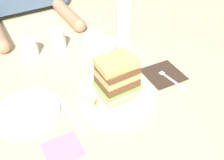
% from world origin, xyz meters
% --- Properties ---
extents(ground_plane, '(3.00, 3.00, 0.00)m').
position_xyz_m(ground_plane, '(0.00, 0.00, 0.00)').
color(ground_plane, '#C6B289').
extents(main_plate, '(0.25, 0.25, 0.01)m').
position_xyz_m(main_plate, '(0.01, -0.01, 0.01)').
color(main_plate, white).
rests_on(main_plate, ground_plane).
extents(sandwich, '(0.12, 0.10, 0.14)m').
position_xyz_m(sandwich, '(0.01, -0.00, 0.08)').
color(sandwich, tan).
rests_on(sandwich, main_plate).
extents(carrot_shred_0, '(0.01, 0.02, 0.00)m').
position_xyz_m(carrot_shred_0, '(-0.07, -0.01, 0.02)').
color(carrot_shred_0, orange).
rests_on(carrot_shred_0, main_plate).
extents(carrot_shred_1, '(0.02, 0.02, 0.00)m').
position_xyz_m(carrot_shred_1, '(-0.07, 0.01, 0.01)').
color(carrot_shred_1, orange).
rests_on(carrot_shred_1, main_plate).
extents(carrot_shred_2, '(0.02, 0.02, 0.00)m').
position_xyz_m(carrot_shred_2, '(-0.06, 0.00, 0.01)').
color(carrot_shred_2, orange).
rests_on(carrot_shred_2, main_plate).
extents(carrot_shred_3, '(0.00, 0.02, 0.00)m').
position_xyz_m(carrot_shred_3, '(-0.06, -0.00, 0.01)').
color(carrot_shred_3, orange).
rests_on(carrot_shred_3, main_plate).
extents(carrot_shred_4, '(0.01, 0.03, 0.00)m').
position_xyz_m(carrot_shred_4, '(-0.06, 0.00, 0.01)').
color(carrot_shred_4, orange).
rests_on(carrot_shred_4, main_plate).
extents(carrot_shred_5, '(0.00, 0.03, 0.00)m').
position_xyz_m(carrot_shred_5, '(0.08, -0.00, 0.01)').
color(carrot_shred_5, orange).
rests_on(carrot_shred_5, main_plate).
extents(carrot_shred_6, '(0.01, 0.02, 0.00)m').
position_xyz_m(carrot_shred_6, '(0.07, 0.01, 0.02)').
color(carrot_shred_6, orange).
rests_on(carrot_shred_6, main_plate).
extents(carrot_shred_7, '(0.03, 0.02, 0.00)m').
position_xyz_m(carrot_shred_7, '(0.10, 0.00, 0.01)').
color(carrot_shred_7, orange).
rests_on(carrot_shred_7, main_plate).
extents(carrot_shred_8, '(0.01, 0.02, 0.00)m').
position_xyz_m(carrot_shred_8, '(0.10, -0.02, 0.02)').
color(carrot_shred_8, orange).
rests_on(carrot_shred_8, main_plate).
extents(carrot_shred_9, '(0.01, 0.02, 0.00)m').
position_xyz_m(carrot_shred_9, '(0.10, 0.01, 0.01)').
color(carrot_shred_9, orange).
rests_on(carrot_shred_9, main_plate).
extents(carrot_shred_10, '(0.02, 0.02, 0.00)m').
position_xyz_m(carrot_shred_10, '(0.11, 0.01, 0.01)').
color(carrot_shred_10, orange).
rests_on(carrot_shred_10, main_plate).
extents(carrot_shred_11, '(0.01, 0.02, 0.00)m').
position_xyz_m(carrot_shred_11, '(0.09, -0.02, 0.01)').
color(carrot_shred_11, orange).
rests_on(carrot_shred_11, main_plate).
extents(carrot_shred_12, '(0.02, 0.00, 0.00)m').
position_xyz_m(carrot_shred_12, '(0.10, -0.01, 0.01)').
color(carrot_shred_12, orange).
rests_on(carrot_shred_12, main_plate).
extents(carrot_shred_13, '(0.03, 0.01, 0.00)m').
position_xyz_m(carrot_shred_13, '(0.10, -0.00, 0.01)').
color(carrot_shred_13, orange).
rests_on(carrot_shred_13, main_plate).
extents(carrot_shred_14, '(0.01, 0.03, 0.00)m').
position_xyz_m(carrot_shred_14, '(0.11, 0.01, 0.01)').
color(carrot_shred_14, orange).
rests_on(carrot_shred_14, main_plate).
extents(napkin_dark, '(0.14, 0.14, 0.00)m').
position_xyz_m(napkin_dark, '(0.22, 0.01, 0.00)').
color(napkin_dark, '#38281E').
rests_on(napkin_dark, ground_plane).
extents(fork, '(0.03, 0.17, 0.00)m').
position_xyz_m(fork, '(0.22, -0.01, 0.00)').
color(fork, silver).
rests_on(fork, napkin_dark).
extents(knife, '(0.03, 0.20, 0.00)m').
position_xyz_m(knife, '(-0.15, 0.01, 0.00)').
color(knife, silver).
rests_on(knife, ground_plane).
extents(juice_glass, '(0.08, 0.08, 0.09)m').
position_xyz_m(juice_glass, '(0.08, 0.19, 0.04)').
color(juice_glass, white).
rests_on(juice_glass, ground_plane).
extents(water_bottle, '(0.07, 0.07, 0.31)m').
position_xyz_m(water_bottle, '(0.22, 0.28, 0.14)').
color(water_bottle, silver).
rests_on(water_bottle, ground_plane).
extents(empty_tumbler_0, '(0.08, 0.08, 0.07)m').
position_xyz_m(empty_tumbler_0, '(0.08, 0.29, 0.04)').
color(empty_tumbler_0, silver).
rests_on(empty_tumbler_0, ground_plane).
extents(empty_tumbler_1, '(0.06, 0.06, 0.08)m').
position_xyz_m(empty_tumbler_1, '(-0.04, 0.36, 0.04)').
color(empty_tumbler_1, silver).
rests_on(empty_tumbler_1, ground_plane).
extents(empty_tumbler_2, '(0.07, 0.07, 0.07)m').
position_xyz_m(empty_tumbler_2, '(-0.16, 0.38, 0.04)').
color(empty_tumbler_2, silver).
rests_on(empty_tumbler_2, ground_plane).
extents(side_plate, '(0.20, 0.20, 0.01)m').
position_xyz_m(side_plate, '(-0.26, 0.08, 0.01)').
color(side_plate, white).
rests_on(side_plate, ground_plane).
extents(napkin_pink, '(0.10, 0.10, 0.00)m').
position_xyz_m(napkin_pink, '(-0.22, -0.10, 0.00)').
color(napkin_pink, pink).
rests_on(napkin_pink, ground_plane).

